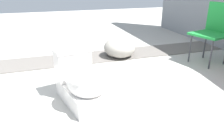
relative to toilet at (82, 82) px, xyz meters
The scene contains 5 objects.
ground_plane 0.37m from the toilet, 108.30° to the right, with size 14.00×14.00×0.00m, color #A8A59E.
gravel_strip 1.32m from the toilet, behind, with size 0.56×8.00×0.01m, color #605B56.
toilet is the anchor object (origin of this frame).
folding_chair_left 2.10m from the toilet, 105.70° to the left, with size 0.54×0.54×0.83m.
boulder_near 1.43m from the toilet, 145.73° to the left, with size 0.50×0.47×0.30m, color gray.
Camera 1 is at (1.97, -0.03, 1.11)m, focal length 35.00 mm.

